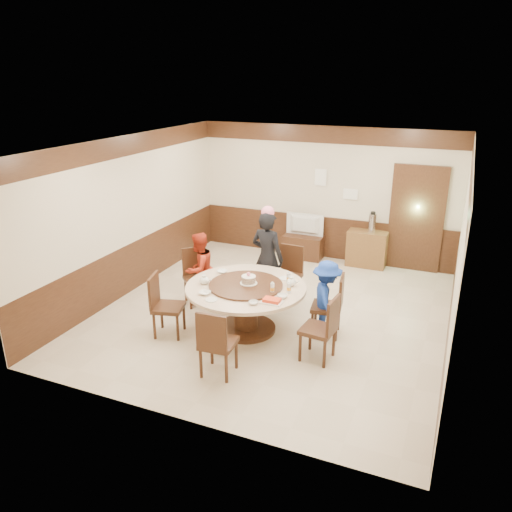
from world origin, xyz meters
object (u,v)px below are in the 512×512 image
at_px(banquet_table, 246,299).
at_px(birthday_cake, 249,280).
at_px(person_red, 199,269).
at_px(television, 304,225).
at_px(tv_stand, 303,247).
at_px(person_blue, 326,299).
at_px(shrimp_platter, 272,301).
at_px(thermos, 372,223).
at_px(person_standing, 267,258).
at_px(side_cabinet, 367,249).

relative_size(banquet_table, birthday_cake, 6.95).
relative_size(banquet_table, person_red, 1.44).
bearing_deg(television, banquet_table, 93.27).
distance_m(person_red, tv_stand, 3.07).
relative_size(banquet_table, person_blue, 1.54).
height_order(person_red, birthday_cake, person_red).
height_order(person_blue, shrimp_platter, person_blue).
xyz_separation_m(television, thermos, (1.44, 0.03, 0.20)).
xyz_separation_m(person_standing, person_blue, (1.25, -0.73, -0.23)).
bearing_deg(birthday_cake, person_red, 154.78).
bearing_deg(person_blue, shrimp_platter, 114.38).
bearing_deg(shrimp_platter, person_blue, 50.90).
xyz_separation_m(person_red, side_cabinet, (2.32, 2.93, -0.26)).
distance_m(person_standing, thermos, 2.78).
relative_size(tv_stand, thermos, 2.24).
bearing_deg(person_standing, banquet_table, 104.33).
distance_m(birthday_cake, side_cabinet, 3.69).
bearing_deg(television, tv_stand, -0.00).
distance_m(banquet_table, person_blue, 1.22).
xyz_separation_m(banquet_table, side_cabinet, (1.19, 3.51, -0.16)).
distance_m(birthday_cake, television, 3.45).
bearing_deg(thermos, banquet_table, -109.60).
xyz_separation_m(banquet_table, television, (-0.18, 3.48, 0.20)).
bearing_deg(person_standing, person_blue, 160.05).
distance_m(banquet_table, side_cabinet, 3.71).
bearing_deg(side_cabinet, television, -178.75).
xyz_separation_m(person_red, shrimp_platter, (1.71, -0.99, 0.14)).
height_order(banquet_table, person_blue, person_blue).
relative_size(television, thermos, 2.16).
bearing_deg(banquet_table, television, 93.03).
relative_size(person_red, tv_stand, 1.51).
bearing_deg(person_red, tv_stand, 173.24).
bearing_deg(banquet_table, person_red, 152.59).
height_order(person_red, side_cabinet, person_red).
xyz_separation_m(side_cabinet, thermos, (0.07, 0.00, 0.56)).
bearing_deg(shrimp_platter, person_standing, 113.76).
distance_m(banquet_table, person_red, 1.28).
height_order(shrimp_platter, television, television).
bearing_deg(person_red, birthday_cake, 76.18).
bearing_deg(banquet_table, tv_stand, 93.03).
bearing_deg(person_blue, person_standing, 33.01).
bearing_deg(person_red, side_cabinet, 153.00).
xyz_separation_m(person_standing, person_red, (-1.06, -0.48, -0.19)).
xyz_separation_m(birthday_cake, thermos, (1.22, 3.47, 0.10)).
height_order(shrimp_platter, thermos, thermos).
height_order(person_standing, person_red, person_standing).
bearing_deg(person_standing, tv_stand, -76.79).
xyz_separation_m(birthday_cake, television, (-0.21, 3.44, -0.11)).
bearing_deg(shrimp_platter, person_red, 150.03).
bearing_deg(side_cabinet, person_blue, -90.20).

